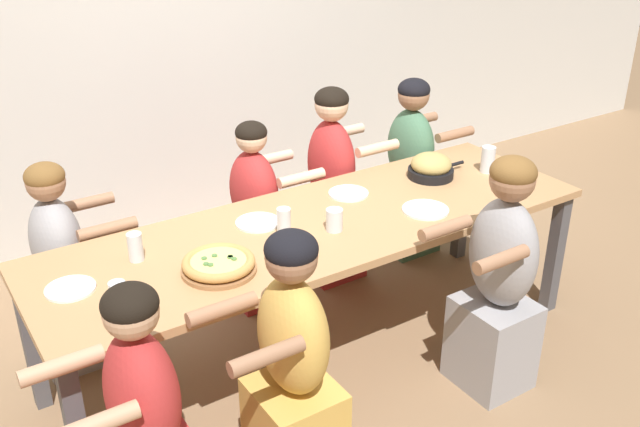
% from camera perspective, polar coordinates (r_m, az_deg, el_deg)
% --- Properties ---
extents(ground_plane, '(18.00, 18.00, 0.00)m').
position_cam_1_polar(ground_plane, '(3.83, 0.00, -10.92)').
color(ground_plane, '#896B4C').
rests_on(ground_plane, ground).
extents(dining_table, '(2.77, 0.87, 0.76)m').
position_cam_1_polar(dining_table, '(3.46, 0.00, -1.76)').
color(dining_table, tan).
rests_on(dining_table, ground).
extents(pizza_board_main, '(0.32, 0.32, 0.06)m').
position_cam_1_polar(pizza_board_main, '(3.04, -8.11, -4.05)').
color(pizza_board_main, '#996B42').
rests_on(pizza_board_main, dining_table).
extents(skillet_bowl, '(0.37, 0.25, 0.14)m').
position_cam_1_polar(skillet_bowl, '(3.97, 8.88, 3.69)').
color(skillet_bowl, black).
rests_on(skillet_bowl, dining_table).
extents(empty_plate_a, '(0.20, 0.20, 0.02)m').
position_cam_1_polar(empty_plate_a, '(3.07, -19.35, -5.70)').
color(empty_plate_a, white).
rests_on(empty_plate_a, dining_table).
extents(empty_plate_b, '(0.23, 0.23, 0.02)m').
position_cam_1_polar(empty_plate_b, '(3.59, 8.43, 0.30)').
color(empty_plate_b, white).
rests_on(empty_plate_b, dining_table).
extents(empty_plate_c, '(0.21, 0.21, 0.02)m').
position_cam_1_polar(empty_plate_c, '(3.73, 2.29, 1.63)').
color(empty_plate_c, white).
rests_on(empty_plate_c, dining_table).
extents(empty_plate_d, '(0.22, 0.22, 0.02)m').
position_cam_1_polar(empty_plate_d, '(3.44, -4.99, -0.72)').
color(empty_plate_d, white).
rests_on(empty_plate_d, dining_table).
extents(drinking_glass_a, '(0.08, 0.08, 0.11)m').
position_cam_1_polar(drinking_glass_a, '(3.34, 1.16, -0.60)').
color(drinking_glass_a, silver).
rests_on(drinking_glass_a, dining_table).
extents(drinking_glass_b, '(0.06, 0.06, 0.14)m').
position_cam_1_polar(drinking_glass_b, '(3.29, -2.90, -0.87)').
color(drinking_glass_b, silver).
rests_on(drinking_glass_b, dining_table).
extents(drinking_glass_c, '(0.08, 0.08, 0.15)m').
position_cam_1_polar(drinking_glass_c, '(4.10, 13.28, 4.23)').
color(drinking_glass_c, silver).
rests_on(drinking_glass_c, dining_table).
extents(drinking_glass_d, '(0.07, 0.07, 0.13)m').
position_cam_1_polar(drinking_glass_d, '(3.19, -14.54, -2.75)').
color(drinking_glass_d, silver).
rests_on(drinking_glass_d, dining_table).
extents(drinking_glass_e, '(0.07, 0.07, 0.12)m').
position_cam_1_polar(drinking_glass_e, '(2.85, -15.83, -6.39)').
color(drinking_glass_e, silver).
rests_on(drinking_glass_e, dining_table).
extents(drinking_glass_f, '(0.07, 0.07, 0.13)m').
position_cam_1_polar(drinking_glass_f, '(3.96, 14.61, 3.15)').
color(drinking_glass_f, silver).
rests_on(drinking_glass_f, dining_table).
extents(diner_far_midright, '(0.51, 0.40, 1.19)m').
position_cam_1_polar(diner_far_midright, '(4.27, 0.92, 1.73)').
color(diner_far_midright, '#B22D2D').
rests_on(diner_far_midright, ground).
extents(diner_far_center, '(0.51, 0.40, 1.09)m').
position_cam_1_polar(diner_far_center, '(4.05, -5.16, -0.71)').
color(diner_far_center, '#B22D2D').
rests_on(diner_far_center, ground).
extents(diner_far_left, '(0.51, 0.40, 1.08)m').
position_cam_1_polar(diner_far_left, '(3.74, -19.85, -4.65)').
color(diner_far_left, '#99999E').
rests_on(diner_far_left, ground).
extents(diner_near_midright, '(0.51, 0.40, 1.19)m').
position_cam_1_polar(diner_near_midright, '(3.43, 14.08, -5.60)').
color(diner_near_midright, '#99999E').
rests_on(diner_near_midright, ground).
extents(diner_far_right, '(0.51, 0.40, 1.15)m').
position_cam_1_polar(diner_far_right, '(4.62, 7.17, 3.19)').
color(diner_far_right, '#477556').
rests_on(diner_far_right, ground).
extents(diner_near_midleft, '(0.51, 0.40, 1.14)m').
position_cam_1_polar(diner_near_midleft, '(2.84, -2.18, -12.68)').
color(diner_near_midleft, gold).
rests_on(diner_near_midleft, ground).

